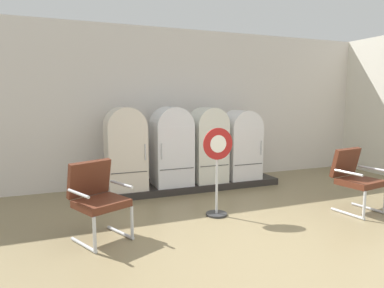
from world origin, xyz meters
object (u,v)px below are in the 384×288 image
(refrigerator_1, at_px, (172,144))
(sign_stand, at_px, (217,173))
(armchair_left, at_px, (97,195))
(refrigerator_3, at_px, (241,143))
(armchair_right, at_px, (355,176))
(refrigerator_0, at_px, (125,146))
(refrigerator_2, at_px, (208,143))

(refrigerator_1, height_order, sign_stand, refrigerator_1)
(armchair_left, relative_size, sign_stand, 0.73)
(refrigerator_3, bearing_deg, armchair_left, -149.79)
(armchair_right, bearing_deg, armchair_left, 174.47)
(armchair_right, height_order, sign_stand, sign_stand)
(refrigerator_0, relative_size, refrigerator_3, 1.06)
(refrigerator_2, height_order, armchair_left, refrigerator_2)
(armchair_right, bearing_deg, refrigerator_0, 145.64)
(refrigerator_0, xyz_separation_m, refrigerator_2, (1.61, -0.02, -0.01))
(armchair_left, bearing_deg, refrigerator_1, 48.65)
(armchair_left, distance_m, armchair_right, 3.84)
(armchair_left, relative_size, armchair_right, 1.00)
(refrigerator_2, bearing_deg, armchair_right, -54.24)
(armchair_right, relative_size, sign_stand, 0.73)
(refrigerator_0, bearing_deg, armchair_left, -111.19)
(refrigerator_0, xyz_separation_m, refrigerator_1, (0.86, -0.01, -0.00))
(refrigerator_0, xyz_separation_m, armchair_left, (-0.69, -1.78, -0.35))
(refrigerator_3, bearing_deg, armchair_right, -69.55)
(refrigerator_2, bearing_deg, refrigerator_0, 179.25)
(refrigerator_0, xyz_separation_m, refrigerator_3, (2.34, -0.01, -0.05))
(sign_stand, bearing_deg, refrigerator_3, 50.50)
(refrigerator_2, xyz_separation_m, sign_stand, (-0.55, -1.55, -0.25))
(refrigerator_0, distance_m, refrigerator_1, 0.86)
(refrigerator_0, distance_m, armchair_right, 3.82)
(refrigerator_0, distance_m, armchair_left, 1.94)
(refrigerator_1, distance_m, refrigerator_2, 0.75)
(armchair_left, distance_m, sign_stand, 1.76)
(refrigerator_1, height_order, armchair_left, refrigerator_1)
(refrigerator_3, height_order, sign_stand, refrigerator_3)
(refrigerator_3, distance_m, armchair_right, 2.30)
(refrigerator_0, relative_size, sign_stand, 1.11)
(refrigerator_3, xyz_separation_m, sign_stand, (-1.28, -1.56, -0.21))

